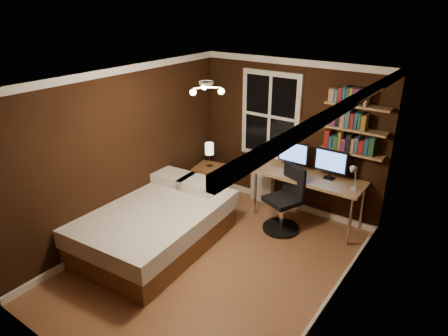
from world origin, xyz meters
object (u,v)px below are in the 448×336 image
Objects in this scene: nightstand at (210,182)px; desk at (309,180)px; bedside_lamp at (209,155)px; office_chair at (285,206)px; monitor_right at (331,164)px; radiator at (262,185)px; monitor_left at (293,156)px; bed at (154,224)px; desk_lamp at (354,177)px.

nightstand is 0.36× the size of desk.
bedside_lamp is 0.26× the size of desk.
office_chair is at bearing -17.46° from nightstand.
radiator is at bearing 173.37° from monitor_right.
monitor_left is 0.49× the size of office_chair.
bed is at bearing -82.28° from bedside_lamp.
monitor_left is 1.07m from desk_lamp.
radiator is at bearing 69.65° from bed.
desk_lamp is (0.43, -0.22, -0.01)m from monitor_right.
monitor_left reaches higher than radiator.
bed is 2.45m from desk.
office_chair is (1.36, 1.45, 0.08)m from bed.
monitor_left is at bearing 168.35° from desk_lamp.
office_chair is (-0.19, -0.40, -0.34)m from desk.
monitor_left is (0.61, -0.14, 0.74)m from radiator.
office_chair is (1.58, -0.18, 0.10)m from nightstand.
monitor_left is at bearing 53.74° from bed.
bedside_lamp is 1.48m from monitor_left.
desk_lamp reaches higher than office_chair.
office_chair is at bearing -6.35° from bedside_lamp.
monitor_left reaches higher than bedside_lamp.
bedside_lamp reaches higher than nightstand.
bedside_lamp is at bearing -163.67° from office_chair.
desk is at bearing 45.95° from bed.
bedside_lamp is 2.49m from desk_lamp.
monitor_right is (1.83, 1.94, 0.72)m from bed.
monitor_right is 1.16× the size of desk_lamp.
desk_lamp is (1.66, -0.36, 0.72)m from radiator.
office_chair is (0.76, -0.63, 0.10)m from radiator.
bed is at bearing -142.67° from desk_lamp.
bed is 2.17m from radiator.
monitor_left reaches higher than desk_lamp.
bed is at bearing -93.39° from nightstand.
desk is at bearing -14.29° from monitor_left.
radiator is 1.37× the size of desk_lamp.
radiator is 1.07m from desk.
desk is at bearing 169.60° from desk_lamp.
desk is at bearing 87.88° from office_chair.
bedside_lamp is at bearing -177.81° from desk_lamp.
monitor_right reaches higher than desk.
radiator is (0.60, 2.08, -0.02)m from bed.
desk is (0.94, -0.23, 0.44)m from radiator.
monitor_right is (1.23, -0.14, 0.74)m from radiator.
monitor_right is at bearing 0.00° from monitor_left.
monitor_left is at bearing 180.00° from monitor_right.
office_chair is at bearing 42.64° from bed.
desk is (1.76, 0.23, -0.08)m from bedside_lamp.
desk is at bearing -13.55° from radiator.
desk is 0.56m from office_chair.
bed reaches higher than nightstand.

